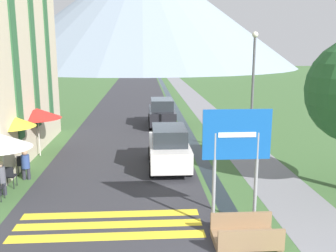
% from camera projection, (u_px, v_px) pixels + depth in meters
% --- Properties ---
extents(ground_plane, '(160.00, 160.00, 0.00)m').
position_uv_depth(ground_plane, '(164.00, 120.00, 26.86)').
color(ground_plane, '#3D6033').
extents(road, '(6.40, 60.00, 0.01)m').
position_uv_depth(road, '(133.00, 101.00, 36.47)').
color(road, '#2D2D33').
rests_on(road, ground_plane).
extents(footpath, '(2.20, 60.00, 0.01)m').
position_uv_depth(footpath, '(195.00, 100.00, 36.85)').
color(footpath, slate).
rests_on(footpath, ground_plane).
extents(drainage_channel, '(0.60, 60.00, 0.00)m').
position_uv_depth(drainage_channel, '(171.00, 101.00, 36.70)').
color(drainage_channel, black).
rests_on(drainage_channel, ground_plane).
extents(crosswalk_marking, '(5.44, 1.84, 0.01)m').
position_uv_depth(crosswalk_marking, '(109.00, 225.00, 10.94)').
color(crosswalk_marking, yellow).
rests_on(crosswalk_marking, ground_plane).
extents(mountain_distant, '(82.28, 82.28, 29.93)m').
position_uv_depth(mountain_distant, '(143.00, 11.00, 101.46)').
color(mountain_distant, gray).
rests_on(mountain_distant, ground_plane).
extents(road_sign, '(1.92, 0.11, 3.45)m').
position_uv_depth(road_sign, '(236.00, 148.00, 10.41)').
color(road_sign, gray).
rests_on(road_sign, ground_plane).
extents(footbridge, '(1.70, 1.10, 0.65)m').
position_uv_depth(footbridge, '(246.00, 236.00, 9.86)').
color(footbridge, '#846647').
rests_on(footbridge, ground_plane).
extents(parked_car_near, '(1.73, 3.97, 1.82)m').
position_uv_depth(parked_car_near, '(169.00, 147.00, 16.05)').
color(parked_car_near, silver).
rests_on(parked_car_near, ground_plane).
extents(parked_car_far, '(1.75, 4.15, 1.82)m').
position_uv_depth(parked_car_far, '(162.00, 112.00, 24.69)').
color(parked_car_far, black).
rests_on(parked_car_far, ground_plane).
extents(cafe_chair_middle, '(0.40, 0.40, 0.85)m').
position_uv_depth(cafe_chair_middle, '(23.00, 163.00, 15.09)').
color(cafe_chair_middle, black).
rests_on(cafe_chair_middle, ground_plane).
extents(cafe_chair_near_right, '(0.40, 0.40, 0.85)m').
position_uv_depth(cafe_chair_near_right, '(9.00, 175.00, 13.71)').
color(cafe_chair_near_right, black).
rests_on(cafe_chair_near_right, ground_plane).
extents(cafe_umbrella_front_white, '(2.07, 2.07, 2.16)m').
position_uv_depth(cafe_umbrella_front_white, '(1.00, 141.00, 12.96)').
color(cafe_umbrella_front_white, '#B7B2A8').
rests_on(cafe_umbrella_front_white, ground_plane).
extents(cafe_umbrella_middle_yellow, '(2.03, 2.03, 2.44)m').
position_uv_depth(cafe_umbrella_middle_yellow, '(10.00, 121.00, 15.08)').
color(cafe_umbrella_middle_yellow, '#B7B2A8').
rests_on(cafe_umbrella_middle_yellow, ground_plane).
extents(cafe_umbrella_rear_red, '(2.23, 2.23, 2.31)m').
position_uv_depth(cafe_umbrella_rear_red, '(37.00, 113.00, 17.58)').
color(cafe_umbrella_rear_red, '#B7B2A8').
rests_on(cafe_umbrella_rear_red, ground_plane).
extents(person_seated_far, '(0.32, 0.32, 1.25)m').
position_uv_depth(person_seated_far, '(1.00, 176.00, 13.04)').
color(person_seated_far, '#282833').
rests_on(person_seated_far, ground_plane).
extents(person_seated_near, '(0.32, 0.32, 1.20)m').
position_uv_depth(person_seated_near, '(25.00, 163.00, 14.63)').
color(person_seated_near, '#282833').
rests_on(person_seated_near, ground_plane).
extents(streetlamp, '(0.28, 0.28, 5.82)m').
position_uv_depth(streetlamp, '(253.00, 84.00, 17.64)').
color(streetlamp, '#515156').
rests_on(streetlamp, ground_plane).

